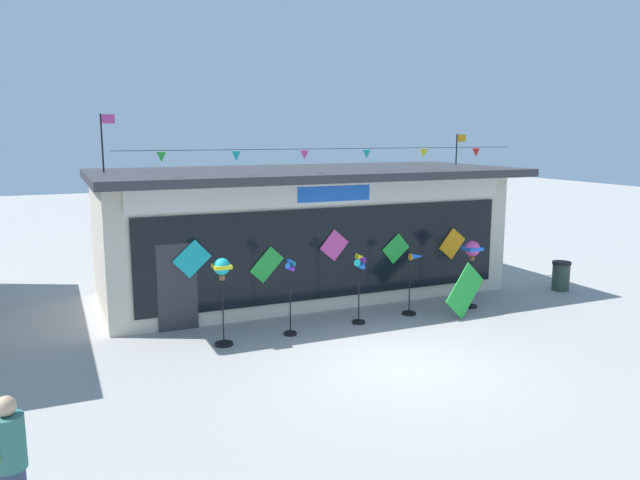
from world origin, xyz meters
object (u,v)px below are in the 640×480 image
at_px(wind_spinner_right, 472,255).
at_px(person_mid_plaza, 9,466).
at_px(wind_spinner_far_left, 222,278).
at_px(wind_spinner_center_left, 360,276).
at_px(kite_shop_building, 302,230).
at_px(wind_spinner_left, 290,290).
at_px(display_kite_on_ground, 465,291).
at_px(wind_spinner_center_right, 413,279).
at_px(trash_bin, 561,276).

xyz_separation_m(wind_spinner_right, person_mid_plaza, (-10.34, -5.56, -0.50)).
distance_m(wind_spinner_far_left, wind_spinner_center_left, 3.33).
height_order(kite_shop_building, wind_spinner_left, kite_shop_building).
bearing_deg(kite_shop_building, display_kite_on_ground, -54.88).
distance_m(wind_spinner_left, wind_spinner_right, 5.05).
bearing_deg(wind_spinner_center_right, wind_spinner_center_left, -173.92).
bearing_deg(display_kite_on_ground, wind_spinner_far_left, 176.52).
bearing_deg(wind_spinner_right, trash_bin, 6.63).
bearing_deg(trash_bin, wind_spinner_left, -175.80).
relative_size(person_mid_plaza, trash_bin, 2.02).
distance_m(kite_shop_building, wind_spinner_left, 3.89).
relative_size(wind_spinner_center_right, person_mid_plaza, 0.92).
xyz_separation_m(kite_shop_building, wind_spinner_center_left, (0.10, -3.30, -0.61)).
bearing_deg(wind_spinner_center_left, wind_spinner_center_right, 6.08).
bearing_deg(person_mid_plaza, wind_spinner_far_left, -49.86).
relative_size(wind_spinner_center_right, display_kite_on_ground, 1.26).
bearing_deg(display_kite_on_ground, wind_spinner_center_right, 145.44).
bearing_deg(wind_spinner_center_left, display_kite_on_ground, -11.75).
height_order(wind_spinner_far_left, wind_spinner_left, wind_spinner_far_left).
relative_size(kite_shop_building, wind_spinner_center_right, 7.27).
height_order(person_mid_plaza, trash_bin, person_mid_plaza).
distance_m(kite_shop_building, wind_spinner_far_left, 4.75).
bearing_deg(wind_spinner_left, wind_spinner_center_left, 4.25).
bearing_deg(wind_spinner_center_left, wind_spinner_right, 1.58).
bearing_deg(wind_spinner_left, person_mid_plaza, -134.81).
distance_m(trash_bin, display_kite_on_ground, 4.26).
distance_m(wind_spinner_right, display_kite_on_ground, 1.17).
bearing_deg(kite_shop_building, wind_spinner_center_right, -61.90).
relative_size(kite_shop_building, wind_spinner_far_left, 5.94).
distance_m(person_mid_plaza, trash_bin, 15.05).
relative_size(wind_spinner_center_left, wind_spinner_right, 0.97).
xyz_separation_m(wind_spinner_far_left, wind_spinner_center_left, (3.32, 0.18, -0.30)).
distance_m(person_mid_plaza, display_kite_on_ground, 10.87).
relative_size(kite_shop_building, wind_spinner_left, 6.39).
bearing_deg(trash_bin, wind_spinner_center_left, -175.81).
xyz_separation_m(wind_spinner_far_left, wind_spinner_right, (6.57, 0.27, -0.07)).
xyz_separation_m(wind_spinner_center_left, wind_spinner_center_right, (1.57, 0.17, -0.26)).
relative_size(wind_spinner_far_left, wind_spinner_center_right, 1.22).
distance_m(wind_spinner_right, person_mid_plaza, 11.75).
xyz_separation_m(wind_spinner_far_left, wind_spinner_center_right, (4.89, 0.35, -0.56)).
bearing_deg(wind_spinner_left, wind_spinner_right, 2.52).
height_order(kite_shop_building, wind_spinner_far_left, kite_shop_building).
bearing_deg(wind_spinner_right, kite_shop_building, 136.28).
bearing_deg(wind_spinner_far_left, person_mid_plaza, -125.44).
xyz_separation_m(kite_shop_building, wind_spinner_left, (-1.68, -3.43, -0.75)).
bearing_deg(wind_spinner_far_left, wind_spinner_center_left, 3.13).
bearing_deg(wind_spinner_right, display_kite_on_ground, -136.00).
height_order(wind_spinner_right, trash_bin, wind_spinner_right).
bearing_deg(person_mid_plaza, trash_bin, -81.06).
distance_m(wind_spinner_center_left, wind_spinner_right, 3.26).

